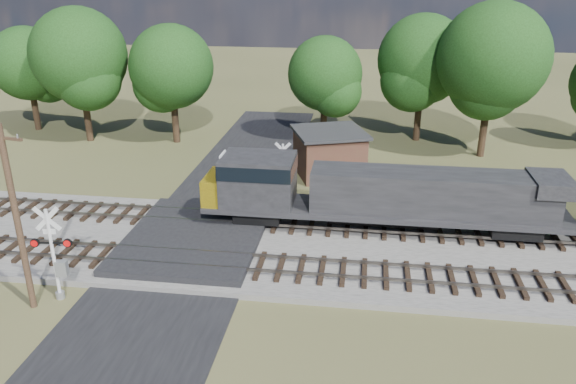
# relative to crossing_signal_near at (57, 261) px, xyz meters

# --- Properties ---
(ground) EXTENTS (160.00, 160.00, 0.00)m
(ground) POSITION_rel_crossing_signal_near_xyz_m (4.32, 5.44, -1.85)
(ground) COLOR #434726
(ground) RESTS_ON ground
(ballast_bed) EXTENTS (140.00, 10.00, 0.30)m
(ballast_bed) POSITION_rel_crossing_signal_near_xyz_m (14.32, 5.94, -1.70)
(ballast_bed) COLOR gray
(ballast_bed) RESTS_ON ground
(road) EXTENTS (7.00, 60.00, 0.08)m
(road) POSITION_rel_crossing_signal_near_xyz_m (4.32, 5.44, -1.81)
(road) COLOR black
(road) RESTS_ON ground
(crossing_panel) EXTENTS (7.00, 9.00, 0.62)m
(crossing_panel) POSITION_rel_crossing_signal_near_xyz_m (4.32, 5.94, -1.54)
(crossing_panel) COLOR #262628
(crossing_panel) RESTS_ON ground
(track_near) EXTENTS (140.00, 2.60, 0.33)m
(track_near) POSITION_rel_crossing_signal_near_xyz_m (7.44, 3.44, -1.44)
(track_near) COLOR black
(track_near) RESTS_ON ballast_bed
(track_far) EXTENTS (140.00, 2.60, 0.33)m
(track_far) POSITION_rel_crossing_signal_near_xyz_m (7.44, 8.44, -1.44)
(track_far) COLOR black
(track_far) RESTS_ON ballast_bed
(crossing_signal_near) EXTENTS (1.79, 0.42, 4.46)m
(crossing_signal_near) POSITION_rel_crossing_signal_near_xyz_m (0.00, 0.00, 0.00)
(crossing_signal_near) COLOR silver
(crossing_signal_near) RESTS_ON ground
(crossing_signal_far) EXTENTS (1.61, 0.35, 4.00)m
(crossing_signal_far) POSITION_rel_crossing_signal_near_xyz_m (8.08, 12.11, -0.19)
(crossing_signal_far) COLOR silver
(crossing_signal_far) RESTS_ON ground
(utility_pole) EXTENTS (1.99, 0.46, 8.18)m
(utility_pole) POSITION_rel_crossing_signal_near_xyz_m (-0.91, -0.80, 2.48)
(utility_pole) COLOR #342517
(utility_pole) RESTS_ON ground
(equipment_shed) EXTENTS (6.02, 6.02, 3.21)m
(equipment_shed) POSITION_rel_crossing_signal_near_xyz_m (10.59, 17.90, -0.23)
(equipment_shed) COLOR #4F2C22
(equipment_shed) RESTS_ON ground
(treeline) EXTENTS (81.30, 11.86, 11.68)m
(treeline) POSITION_rel_crossing_signal_near_xyz_m (10.60, 25.52, 4.57)
(treeline) COLOR black
(treeline) RESTS_ON ground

